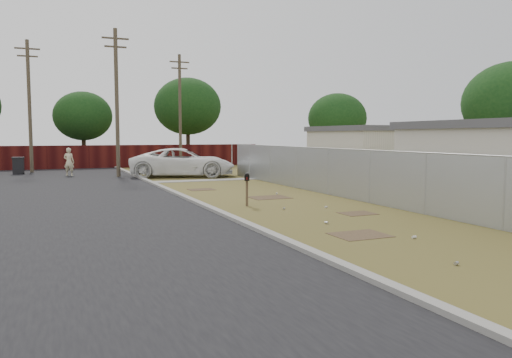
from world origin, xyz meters
name	(u,v)px	position (x,y,z in m)	size (l,w,h in m)	color
ground	(297,208)	(0.00, 0.00, 0.00)	(120.00, 120.00, 0.00)	brown
street	(80,192)	(-6.76, 8.05, 0.02)	(15.10, 60.00, 0.12)	black
chainlink_fence	(355,180)	(3.12, 1.03, 0.80)	(0.10, 27.06, 2.02)	#92949A
privacy_fence	(75,157)	(-6.00, 25.00, 0.90)	(30.00, 0.12, 1.80)	#45110E
utility_poles	(113,105)	(-3.67, 20.67, 4.69)	(12.60, 8.24, 9.00)	brown
houses	(444,156)	(9.70, 3.13, 1.56)	(9.30, 17.24, 3.10)	beige
horizon_trees	(167,109)	(0.84, 23.56, 4.63)	(33.32, 31.94, 7.78)	#392919
mailbox	(247,180)	(-1.49, 1.05, 0.95)	(0.34, 0.52, 1.21)	brown
pickup_truck	(183,162)	(-0.29, 14.61, 0.89)	(2.95, 6.39, 1.78)	white
pedestrian	(69,162)	(-6.77, 17.88, 0.90)	(0.65, 0.43, 1.79)	beige
trash_bin	(18,166)	(-9.78, 20.60, 0.59)	(0.76, 0.84, 1.14)	black
scattered_litter	(332,217)	(-0.01, -2.39, 0.04)	(1.94, 12.19, 0.07)	silver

